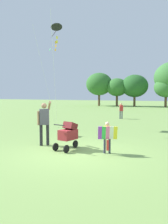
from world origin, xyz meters
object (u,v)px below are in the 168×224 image
object	(u,v)px
stroller	(68,133)
kite_adult_black	(56,28)
child_with_butterfly_kite	(107,135)
person_adult_flyer	(44,120)
cooler_box	(69,133)
kite_orange_delta	(55,35)
person_red_shirt	(121,109)

from	to	relation	value
stroller	kite_adult_black	distance (m)	6.04
kite_adult_black	child_with_butterfly_kite	bearing A→B (deg)	-39.90
person_adult_flyer	cooler_box	distance (m)	2.27
child_with_butterfly_kite	kite_orange_delta	distance (m)	8.25
person_red_shirt	cooler_box	xyz separation A→B (m)	(-0.45, -8.55, -0.59)
child_with_butterfly_kite	kite_orange_delta	xyz separation A→B (m)	(-4.70, 4.74, 4.85)
kite_orange_delta	cooler_box	distance (m)	6.21
kite_adult_black	kite_orange_delta	distance (m)	2.01
person_adult_flyer	person_red_shirt	xyz separation A→B (m)	(0.50, 10.66, -0.25)
kite_adult_black	cooler_box	bearing A→B (deg)	-33.59
child_with_butterfly_kite	kite_adult_black	bearing A→B (deg)	140.10
child_with_butterfly_kite	stroller	size ratio (longest dim) A/B	0.97
person_adult_flyer	kite_adult_black	distance (m)	5.25
person_adult_flyer	kite_orange_delta	world-z (taller)	kite_orange_delta
child_with_butterfly_kite	kite_orange_delta	bearing A→B (deg)	134.78
person_adult_flyer	kite_orange_delta	bearing A→B (deg)	114.50
stroller	cooler_box	distance (m)	2.67
person_adult_flyer	cooler_box	bearing A→B (deg)	88.50
stroller	kite_orange_delta	bearing A→B (deg)	124.21
kite_orange_delta	person_red_shirt	xyz separation A→B (m)	(2.55, 6.16, -4.74)
stroller	cooler_box	world-z (taller)	stroller
kite_adult_black	person_red_shirt	size ratio (longest dim) A/B	4.29
child_with_butterfly_kite	cooler_box	size ratio (longest dim) A/B	2.42
stroller	kite_adult_black	bearing A→B (deg)	125.31
person_red_shirt	cooler_box	size ratio (longest dim) A/B	2.89
stroller	person_red_shirt	xyz separation A→B (m)	(-0.69, 10.92, 0.16)
kite_adult_black	stroller	bearing A→B (deg)	-54.69
stroller	cooler_box	xyz separation A→B (m)	(-1.13, 2.38, -0.43)
person_adult_flyer	kite_orange_delta	size ratio (longest dim) A/B	0.29
stroller	person_red_shirt	bearing A→B (deg)	93.59
child_with_butterfly_kite	kite_adult_black	distance (m)	6.67
person_red_shirt	cooler_box	distance (m)	8.58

